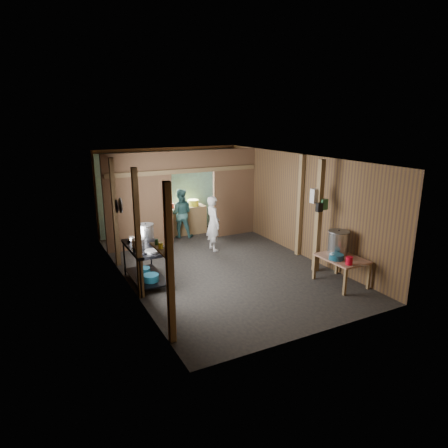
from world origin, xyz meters
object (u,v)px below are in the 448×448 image
pink_bucket (349,261)px  gas_range (146,265)px  prep_table (341,271)px  yellow_tub (193,203)px  stove_pot_large (146,232)px  cook (213,223)px  stock_pot (338,243)px

pink_bucket → gas_range: bearing=146.8°
pink_bucket → prep_table: bearing=65.6°
yellow_tub → prep_table: bearing=-76.0°
stove_pot_large → cook: cook is taller
gas_range → pink_bucket: (3.54, -2.32, 0.26)m
gas_range → stock_pot: 4.19m
yellow_tub → cook: cook is taller
pink_bucket → cook: bearing=109.4°
stove_pot_large → pink_bucket: 4.40m
prep_table → pink_bucket: 0.56m
yellow_tub → stock_pot: bearing=-74.2°
prep_table → pink_bucket: size_ratio=6.08×
gas_range → pink_bucket: gas_range is taller
gas_range → pink_bucket: 4.24m
stove_pot_large → stock_pot: (3.64, -2.18, -0.17)m
pink_bucket → cook: size_ratio=0.11×
gas_range → yellow_tub: bearing=52.1°
stock_pot → yellow_tub: bearing=105.8°
stove_pot_large → cook: bearing=22.4°
gas_range → pink_bucket: bearing=-33.2°
prep_table → pink_bucket: bearing=-114.4°
stock_pot → pink_bucket: size_ratio=3.20×
yellow_tub → cook: bearing=-96.1°
prep_table → stock_pot: 0.61m
pink_bucket → yellow_tub: size_ratio=0.49×
stove_pot_large → prep_table: bearing=-34.6°
gas_range → prep_table: size_ratio=1.43×
gas_range → yellow_tub: 4.01m
prep_table → pink_bucket: pink_bucket is taller
yellow_tub → cook: (-0.19, -1.80, -0.20)m
stove_pot_large → stock_pot: size_ratio=0.67×
stock_pot → yellow_tub: 5.03m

